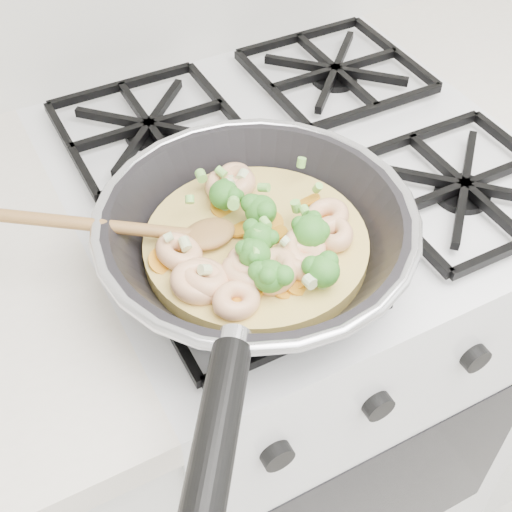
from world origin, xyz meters
name	(u,v)px	position (x,y,z in m)	size (l,w,h in m)	color
stove	(288,358)	(0.00, 1.70, 0.46)	(0.60, 0.60, 0.92)	white
skillet	(255,240)	(-0.15, 1.55, 0.96)	(0.48, 0.48, 0.10)	black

